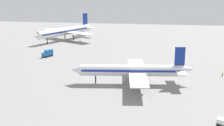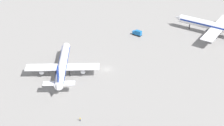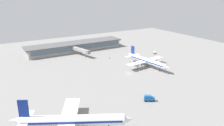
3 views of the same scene
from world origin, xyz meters
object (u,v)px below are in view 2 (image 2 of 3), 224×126
Objects in this scene: ground_crew_worker at (80,119)px; airplane_taxiing at (215,26)px; catering_truck at (137,33)px; airplane_at_gate at (63,65)px.

airplane_taxiing is at bearing 2.12° from ground_crew_worker.
ground_crew_worker is (-20.17, -76.78, -0.85)m from catering_truck.
airplane_at_gate is 92.75m from airplane_taxiing.
airplane_taxiing is at bearing -65.10° from airplane_at_gate.
catering_truck is at bearing 25.89° from ground_crew_worker.
catering_truck is at bearing -44.64° from airplane_at_gate.
airplane_taxiing reaches higher than airplane_at_gate.
airplane_taxiing is at bearing -142.86° from catering_truck.
airplane_at_gate is 7.46× the size of catering_truck.
catering_truck is 3.46× the size of ground_crew_worker.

